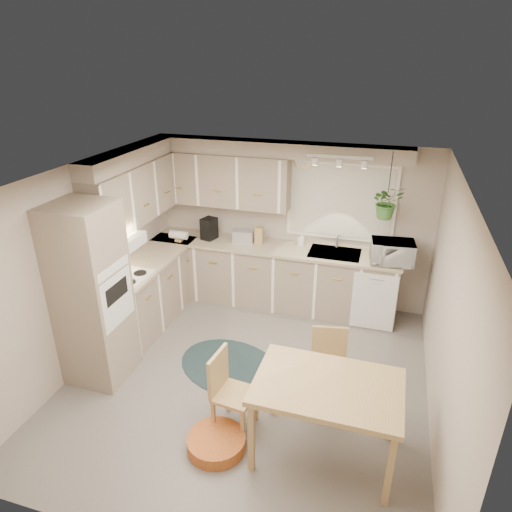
{
  "coord_description": "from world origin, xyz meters",
  "views": [
    {
      "loc": [
        1.32,
        -4.06,
        3.5
      ],
      "look_at": [
        -0.06,
        0.55,
        1.33
      ],
      "focal_mm": 32.0,
      "sensor_mm": 36.0,
      "label": 1
    }
  ],
  "objects_px": {
    "chair_back": "(329,371)",
    "pet_bed": "(216,443)",
    "dining_table": "(325,420)",
    "braided_rug": "(230,366)",
    "microwave": "(392,250)",
    "chair_left": "(235,393)"
  },
  "relations": [
    {
      "from": "microwave",
      "to": "chair_left",
      "type": "bearing_deg",
      "value": -125.42
    },
    {
      "from": "dining_table",
      "to": "braided_rug",
      "type": "bearing_deg",
      "value": 142.89
    },
    {
      "from": "dining_table",
      "to": "pet_bed",
      "type": "relative_size",
      "value": 2.3
    },
    {
      "from": "chair_back",
      "to": "pet_bed",
      "type": "distance_m",
      "value": 1.36
    },
    {
      "from": "microwave",
      "to": "chair_back",
      "type": "bearing_deg",
      "value": -112.08
    },
    {
      "from": "chair_left",
      "to": "pet_bed",
      "type": "xyz_separation_m",
      "value": [
        -0.08,
        -0.33,
        -0.36
      ]
    },
    {
      "from": "chair_left",
      "to": "dining_table",
      "type": "bearing_deg",
      "value": 91.13
    },
    {
      "from": "chair_back",
      "to": "pet_bed",
      "type": "xyz_separation_m",
      "value": [
        -0.92,
        -0.93,
        -0.36
      ]
    },
    {
      "from": "dining_table",
      "to": "chair_back",
      "type": "relative_size",
      "value": 1.53
    },
    {
      "from": "chair_back",
      "to": "microwave",
      "type": "distance_m",
      "value": 2.02
    },
    {
      "from": "dining_table",
      "to": "pet_bed",
      "type": "height_order",
      "value": "dining_table"
    },
    {
      "from": "dining_table",
      "to": "chair_left",
      "type": "relative_size",
      "value": 1.54
    },
    {
      "from": "dining_table",
      "to": "microwave",
      "type": "distance_m",
      "value": 2.65
    },
    {
      "from": "braided_rug",
      "to": "pet_bed",
      "type": "bearing_deg",
      "value": -76.16
    },
    {
      "from": "braided_rug",
      "to": "pet_bed",
      "type": "xyz_separation_m",
      "value": [
        0.3,
        -1.21,
        0.06
      ]
    },
    {
      "from": "dining_table",
      "to": "braided_rug",
      "type": "xyz_separation_m",
      "value": [
        -1.29,
        0.98,
        -0.41
      ]
    },
    {
      "from": "chair_left",
      "to": "braided_rug",
      "type": "xyz_separation_m",
      "value": [
        -0.38,
        0.88,
        -0.42
      ]
    },
    {
      "from": "chair_left",
      "to": "chair_back",
      "type": "bearing_deg",
      "value": 132.64
    },
    {
      "from": "dining_table",
      "to": "chair_back",
      "type": "distance_m",
      "value": 0.7
    },
    {
      "from": "braided_rug",
      "to": "chair_back",
      "type": "bearing_deg",
      "value": -13.0
    },
    {
      "from": "chair_left",
      "to": "chair_back",
      "type": "distance_m",
      "value": 1.03
    },
    {
      "from": "braided_rug",
      "to": "microwave",
      "type": "distance_m",
      "value": 2.58
    }
  ]
}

